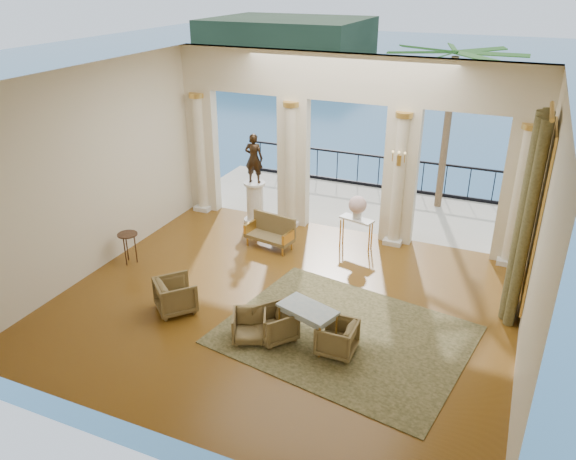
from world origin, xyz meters
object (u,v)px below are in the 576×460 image
at_px(armchair_c, 337,336).
at_px(armchair_d, 176,294).
at_px(armchair_a, 250,325).
at_px(game_table, 308,311).
at_px(pedestal, 255,203).
at_px(side_table, 128,238).
at_px(settee, 271,232).
at_px(console_table, 357,223).
at_px(statue, 254,158).
at_px(armchair_b, 275,323).

distance_m(armchair_c, armchair_d, 3.39).
bearing_deg(armchair_a, game_table, -3.77).
distance_m(armchair_c, pedestal, 6.04).
bearing_deg(side_table, settee, 38.04).
relative_size(armchair_a, settee, 0.49).
bearing_deg(settee, armchair_c, -40.16).
height_order(settee, game_table, settee).
bearing_deg(armchair_d, armchair_a, -147.60).
distance_m(settee, side_table, 3.39).
bearing_deg(side_table, pedestal, 63.70).
height_order(armchair_c, armchair_d, armchair_d).
distance_m(pedestal, console_table, 3.01).
bearing_deg(statue, pedestal, 180.00).
xyz_separation_m(armchair_b, pedestal, (-2.72, 4.66, 0.20)).
relative_size(armchair_d, game_table, 0.64).
relative_size(settee, side_table, 1.73).
height_order(armchair_a, statue, statue).
bearing_deg(game_table, console_table, 113.18).
relative_size(armchair_b, armchair_d, 0.90).
distance_m(settee, statue, 2.12).
bearing_deg(settee, console_table, 31.22).
relative_size(armchair_a, statue, 0.48).
bearing_deg(statue, game_table, 117.58).
distance_m(armchair_b, side_table, 4.57).
xyz_separation_m(armchair_c, game_table, (-0.60, 0.10, 0.31)).
distance_m(armchair_b, pedestal, 5.40).
bearing_deg(armchair_c, armchair_b, -88.18).
relative_size(armchair_d, statue, 0.57).
distance_m(pedestal, side_table, 3.67).
bearing_deg(pedestal, statue, 0.00).
xyz_separation_m(armchair_c, settee, (-2.86, 3.40, 0.06)).
xyz_separation_m(statue, side_table, (-1.63, -3.29, -1.15)).
distance_m(armchair_a, armchair_b, 0.47).
bearing_deg(settee, armchair_a, -61.21).
bearing_deg(armchair_b, pedestal, 158.66).
height_order(armchair_c, statue, statue).
distance_m(armchair_b, console_table, 4.23).
bearing_deg(armchair_d, side_table, 10.65).
bearing_deg(armchair_d, armchair_c, -138.73).
relative_size(settee, pedestal, 1.14).
xyz_separation_m(armchair_b, settee, (-1.68, 3.45, 0.06)).
relative_size(armchair_c, console_table, 0.77).
distance_m(armchair_c, settee, 4.44).
bearing_deg(pedestal, armchair_c, -49.81).
distance_m(armchair_b, armchair_c, 1.17).
relative_size(statue, console_table, 1.50).
distance_m(armchair_a, settee, 3.88).
relative_size(settee, console_table, 1.47).
bearing_deg(settee, game_table, -45.80).
bearing_deg(statue, armchair_d, 87.66).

